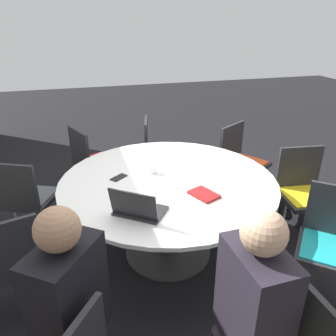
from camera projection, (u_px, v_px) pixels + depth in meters
ground_plane at (168, 251)px, 2.95m from camera, size 16.00×16.00×0.00m
conference_table at (168, 193)px, 2.70m from camera, size 1.75×1.75×0.73m
chair_2 at (333, 238)px, 2.29m from camera, size 0.61×0.61×0.86m
chair_3 at (303, 187)px, 2.97m from camera, size 0.47×0.49×0.86m
chair_4 at (241, 157)px, 3.61m from camera, size 0.59×0.59×0.86m
chair_5 at (157, 148)px, 3.87m from camera, size 0.52×0.51×0.86m
chair_6 at (92, 158)px, 3.59m from camera, size 0.57×0.56×0.86m
chair_7 at (24, 195)px, 2.85m from camera, size 0.56×0.57×0.86m
chair_8 at (6, 260)px, 2.08m from camera, size 0.53×0.54×0.86m
person_0 at (67, 300)px, 1.54m from camera, size 0.42×0.39×1.21m
person_1 at (250, 305)px, 1.51m from camera, size 0.37×0.27×1.21m
laptop at (138, 208)px, 2.14m from camera, size 0.39×0.41×0.21m
spiral_notebook at (204, 194)px, 2.40m from camera, size 0.25×0.22×0.02m
coffee_cup at (152, 169)px, 2.73m from camera, size 0.08×0.08×0.08m
cell_phone at (119, 178)px, 2.67m from camera, size 0.14×0.15×0.01m
handbag at (294, 206)px, 3.41m from camera, size 0.36×0.16×0.28m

